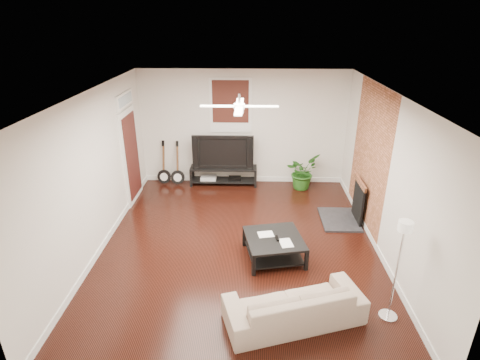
% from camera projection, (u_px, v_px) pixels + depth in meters
% --- Properties ---
extents(room, '(5.01, 6.01, 2.81)m').
position_uv_depth(room, '(239.00, 176.00, 6.53)').
color(room, black).
rests_on(room, ground).
extents(brick_accent, '(0.02, 2.20, 2.80)m').
position_uv_depth(brick_accent, '(369.00, 157.00, 7.38)').
color(brick_accent, brown).
rests_on(brick_accent, floor).
extents(fireplace, '(0.80, 1.10, 0.92)m').
position_uv_depth(fireplace, '(349.00, 201.00, 7.76)').
color(fireplace, black).
rests_on(fireplace, floor).
extents(window_back, '(1.00, 0.06, 1.30)m').
position_uv_depth(window_back, '(231.00, 106.00, 9.04)').
color(window_back, '#37170F').
rests_on(window_back, wall_back).
extents(door_left, '(0.08, 1.00, 2.50)m').
position_uv_depth(door_left, '(130.00, 147.00, 8.40)').
color(door_left, white).
rests_on(door_left, wall_left).
extents(tv_stand, '(1.65, 0.44, 0.46)m').
position_uv_depth(tv_stand, '(224.00, 176.00, 9.56)').
color(tv_stand, black).
rests_on(tv_stand, floor).
extents(tv, '(1.48, 0.19, 0.85)m').
position_uv_depth(tv, '(223.00, 151.00, 9.32)').
color(tv, black).
rests_on(tv, tv_stand).
extents(coffee_table, '(1.12, 1.12, 0.40)m').
position_uv_depth(coffee_table, '(274.00, 247.00, 6.67)').
color(coffee_table, black).
rests_on(coffee_table, floor).
extents(sofa, '(2.04, 1.27, 0.56)m').
position_uv_depth(sofa, '(294.00, 304.00, 5.25)').
color(sofa, tan).
rests_on(sofa, floor).
extents(floor_lamp, '(0.32, 0.32, 1.55)m').
position_uv_depth(floor_lamp, '(397.00, 272.00, 5.11)').
color(floor_lamp, silver).
rests_on(floor_lamp, floor).
extents(potted_plant, '(1.00, 1.02, 0.86)m').
position_uv_depth(potted_plant, '(302.00, 172.00, 9.28)').
color(potted_plant, '#235D1A').
rests_on(potted_plant, floor).
extents(guitar_left, '(0.37, 0.29, 1.11)m').
position_uv_depth(guitar_left, '(163.00, 163.00, 9.44)').
color(guitar_left, black).
rests_on(guitar_left, floor).
extents(guitar_right, '(0.35, 0.25, 1.11)m').
position_uv_depth(guitar_right, '(177.00, 164.00, 9.41)').
color(guitar_right, black).
rests_on(guitar_right, floor).
extents(ceiling_fan, '(1.24, 1.24, 0.32)m').
position_uv_depth(ceiling_fan, '(239.00, 106.00, 6.05)').
color(ceiling_fan, white).
rests_on(ceiling_fan, ceiling).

